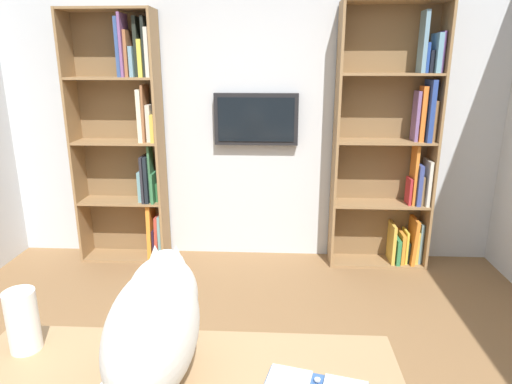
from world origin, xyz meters
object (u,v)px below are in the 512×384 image
bookshelf_left (396,149)px  bookshelf_right (129,138)px  wall_mounted_tv (256,119)px  paper_towel_roll (23,321)px  cat (157,320)px

bookshelf_left → bookshelf_right: size_ratio=1.02×
wall_mounted_tv → paper_towel_roll: size_ratio=3.16×
cat → paper_towel_roll: cat is taller
bookshelf_right → cat: bearing=109.8°
bookshelf_right → cat: 2.72m
bookshelf_left → bookshelf_right: 2.31m
paper_towel_roll → wall_mounted_tv: bearing=-105.6°
bookshelf_right → wall_mounted_tv: 1.12m
wall_mounted_tv → paper_towel_roll: 2.67m
bookshelf_right → cat: size_ratio=3.12×
paper_towel_roll → cat: bearing=168.5°
wall_mounted_tv → paper_towel_roll: wall_mounted_tv is taller
paper_towel_roll → bookshelf_left: bearing=-127.9°
bookshelf_right → paper_towel_roll: bearing=99.3°
wall_mounted_tv → bookshelf_left: bearing=176.2°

